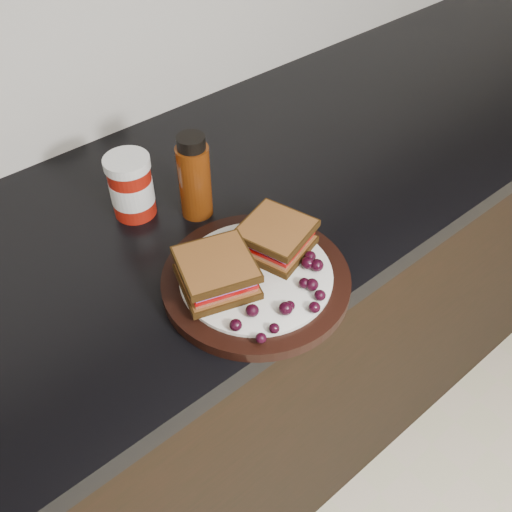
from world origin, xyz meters
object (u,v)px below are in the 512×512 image
Objects in this scene: sandwich_left at (217,273)px; condiment_jar at (131,186)px; plate at (256,280)px; oil_bottle at (194,176)px.

sandwich_left is 0.94× the size of condiment_jar.
condiment_jar reaches higher than sandwich_left.
plate is 2.72× the size of sandwich_left.
sandwich_left reaches higher than plate.
oil_bottle reaches higher than sandwich_left.
oil_bottle is (0.08, -0.07, 0.02)m from condiment_jar.
sandwich_left is 0.24m from condiment_jar.
sandwich_left is 0.69× the size of oil_bottle.
sandwich_left is (-0.06, 0.02, 0.04)m from plate.
sandwich_left is 0.19m from oil_bottle.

